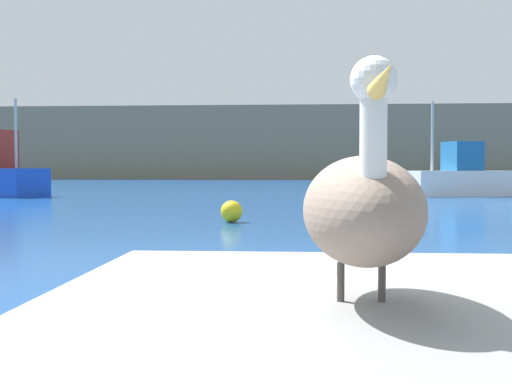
{
  "coord_description": "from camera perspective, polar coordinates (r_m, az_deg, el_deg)",
  "views": [
    {
      "loc": [
        0.74,
        -3.47,
        1.25
      ],
      "look_at": [
        -0.32,
        12.16,
        0.68
      ],
      "focal_mm": 45.95,
      "sensor_mm": 36.0,
      "label": 1
    }
  ],
  "objects": [
    {
      "name": "hillside_backdrop",
      "position": [
        80.19,
        3.37,
        4.19
      ],
      "size": [
        140.0,
        12.22,
        8.45
      ],
      "primitive_type": "cube",
      "color": "#7F755B",
      "rests_on": "ground"
    },
    {
      "name": "pelican",
      "position": [
        2.51,
        9.32,
        -1.28
      ],
      "size": [
        0.46,
        1.26,
        0.89
      ],
      "rotation": [
        0.0,
        0.0,
        -1.57
      ],
      "color": "gray",
      "rests_on": "pier_dock"
    },
    {
      "name": "fishing_boat_white",
      "position": [
        30.88,
        17.47,
        1.21
      ],
      "size": [
        5.25,
        3.15,
        4.22
      ],
      "rotation": [
        0.0,
        0.0,
        3.47
      ],
      "color": "white",
      "rests_on": "ground"
    },
    {
      "name": "mooring_buoy",
      "position": [
        15.14,
        -2.14,
        -1.7
      ],
      "size": [
        0.51,
        0.51,
        0.51
      ],
      "primitive_type": "sphere",
      "color": "yellow",
      "rests_on": "ground"
    }
  ]
}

